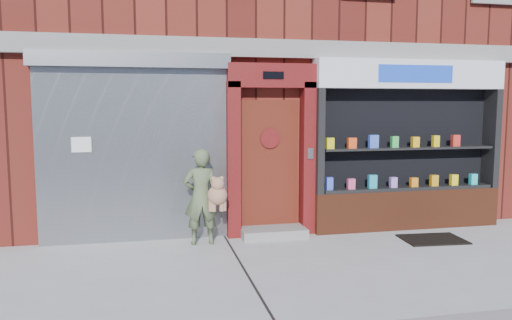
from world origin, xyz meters
name	(u,v)px	position (x,y,z in m)	size (l,w,h in m)	color
ground	(355,265)	(0.00, 0.00, 0.00)	(80.00, 80.00, 0.00)	#9E9E99
building	(260,32)	(0.00, 5.99, 4.00)	(12.00, 8.16, 8.00)	#521812
shutter_bay	(134,136)	(-3.00, 1.93, 1.72)	(3.10, 0.30, 3.04)	gray
red_door_bay	(271,150)	(-0.75, 1.86, 1.46)	(1.52, 0.58, 2.90)	#520E0E
pharmacy_bay	(407,152)	(1.75, 1.81, 1.37)	(3.50, 0.41, 3.00)	maroon
woman	(203,196)	(-1.95, 1.49, 0.78)	(0.68, 0.51, 1.54)	#546341
doormat	(433,239)	(1.77, 0.93, 0.01)	(1.00, 0.70, 0.02)	black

